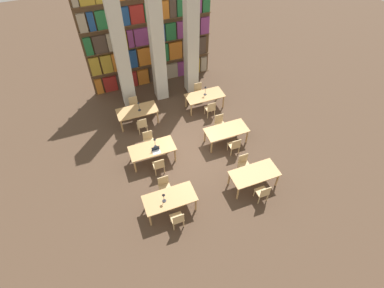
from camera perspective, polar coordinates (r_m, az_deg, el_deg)
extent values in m
plane|color=#4C3828|center=(12.83, -0.40, -1.22)|extent=(40.00, 40.00, 0.00)
cube|color=brown|center=(15.39, -8.23, 20.22)|extent=(6.31, 0.06, 5.50)
cube|color=brown|center=(16.78, -7.23, 11.87)|extent=(6.31, 0.35, 0.03)
cube|color=orange|center=(16.23, -17.29, 10.52)|extent=(0.34, 0.20, 0.85)
cube|color=maroon|center=(16.25, -15.29, 11.06)|extent=(0.67, 0.20, 0.85)
cube|color=#47382D|center=(16.29, -12.88, 11.69)|extent=(0.68, 0.20, 0.85)
cube|color=maroon|center=(16.35, -11.01, 12.16)|extent=(0.32, 0.20, 0.85)
cube|color=orange|center=(16.41, -9.31, 12.58)|extent=(0.58, 0.20, 0.85)
cube|color=#47382D|center=(16.49, -7.63, 12.98)|extent=(0.27, 0.20, 0.85)
cube|color=#236B38|center=(16.59, -6.00, 13.35)|extent=(0.59, 0.20, 0.85)
cube|color=tan|center=(16.73, -3.88, 13.83)|extent=(0.62, 0.20, 0.85)
cube|color=#84387A|center=(16.87, -2.06, 14.22)|extent=(0.43, 0.20, 0.85)
cube|color=#84387A|center=(17.01, -0.42, 14.56)|extent=(0.52, 0.20, 0.85)
cube|color=#B7932D|center=(17.14, 0.96, 14.83)|extent=(0.26, 0.20, 0.85)
cube|color=tan|center=(17.27, 2.13, 15.06)|extent=(0.33, 0.20, 0.85)
cube|color=brown|center=(16.18, -7.60, 15.05)|extent=(6.31, 0.35, 0.03)
cube|color=#B7932D|center=(15.62, -18.01, 13.95)|extent=(0.46, 0.20, 0.95)
cube|color=#B7932D|center=(15.63, -15.96, 14.50)|extent=(0.50, 0.20, 0.95)
cube|color=orange|center=(15.67, -13.82, 15.05)|extent=(0.61, 0.20, 0.95)
cube|color=navy|center=(15.74, -11.47, 15.62)|extent=(0.53, 0.20, 0.95)
cube|color=orange|center=(15.84, -9.11, 16.17)|extent=(0.62, 0.20, 0.95)
cube|color=maroon|center=(15.94, -7.06, 16.63)|extent=(0.45, 0.20, 0.95)
cube|color=#236B38|center=(16.05, -5.28, 17.01)|extent=(0.41, 0.20, 0.95)
cube|color=orange|center=(16.20, -3.20, 17.43)|extent=(0.69, 0.20, 0.95)
cube|color=tan|center=(16.40, -0.71, 17.90)|extent=(0.64, 0.20, 0.95)
cube|color=#47382D|center=(16.61, 1.53, 18.29)|extent=(0.59, 0.20, 0.95)
cube|color=brown|center=(15.64, -8.01, 18.47)|extent=(6.31, 0.35, 0.03)
cube|color=#236B38|center=(15.11, -19.18, 17.20)|extent=(0.34, 0.20, 0.85)
cube|color=#47382D|center=(15.12, -17.13, 17.75)|extent=(0.61, 0.20, 0.85)
cube|color=tan|center=(15.15, -15.22, 18.23)|extent=(0.32, 0.20, 0.85)
cube|color=#B7932D|center=(15.20, -13.41, 18.67)|extent=(0.55, 0.20, 0.85)
cube|color=#84387A|center=(15.25, -11.66, 19.08)|extent=(0.26, 0.20, 0.85)
cube|color=#84387A|center=(15.33, -9.69, 19.52)|extent=(0.66, 0.20, 0.85)
cube|color=tan|center=(15.43, -7.73, 19.93)|extent=(0.30, 0.20, 0.85)
cube|color=navy|center=(15.52, -6.13, 20.25)|extent=(0.47, 0.20, 0.85)
cube|color=#236B38|center=(15.65, -4.12, 20.63)|extent=(0.51, 0.20, 0.85)
cube|color=#84387A|center=(15.82, -1.96, 21.01)|extent=(0.52, 0.20, 0.85)
cube|color=#47382D|center=(16.01, 0.30, 21.37)|extent=(0.60, 0.20, 0.85)
cube|color=#84387A|center=(16.21, 2.36, 21.68)|extent=(0.47, 0.20, 0.85)
cube|color=brown|center=(15.15, -8.47, 22.12)|extent=(6.31, 0.35, 0.03)
cube|color=tan|center=(14.64, -20.24, 20.85)|extent=(0.36, 0.20, 0.82)
cube|color=navy|center=(14.65, -18.68, 21.26)|extent=(0.28, 0.20, 0.82)
cube|color=#236B38|center=(14.68, -16.63, 21.78)|extent=(0.60, 0.20, 0.82)
cube|color=orange|center=(14.73, -14.50, 22.30)|extent=(0.36, 0.20, 0.82)
cube|color=navy|center=(14.78, -12.76, 22.69)|extent=(0.41, 0.20, 0.82)
cube|color=maroon|center=(14.86, -10.47, 23.18)|extent=(0.63, 0.20, 0.82)
cube|color=#236B38|center=(14.97, -8.15, 23.63)|extent=(0.46, 0.20, 0.82)
cube|color=orange|center=(15.11, -5.74, 24.07)|extent=(0.63, 0.20, 0.82)
cube|color=#47382D|center=(15.25, -3.75, 24.40)|extent=(0.33, 0.20, 0.82)
cube|color=#236B38|center=(15.40, -1.77, 24.70)|extent=(0.60, 0.20, 0.82)
cube|color=#84387A|center=(15.61, 0.68, 25.03)|extent=(0.56, 0.20, 0.82)
cube|color=#236B38|center=(15.80, 2.67, 25.27)|extent=(0.37, 0.20, 0.82)
cube|color=beige|center=(13.81, -13.55, 17.30)|extent=(0.58, 0.58, 6.00)
cube|color=beige|center=(14.07, -6.74, 18.83)|extent=(0.58, 0.58, 6.00)
cube|color=beige|center=(14.51, -0.15, 20.05)|extent=(0.58, 0.58, 6.00)
cube|color=tan|center=(10.57, -4.28, -10.26)|extent=(1.83, 0.88, 0.04)
cylinder|color=tan|center=(10.62, -7.96, -14.14)|extent=(0.07, 0.07, 0.68)
cylinder|color=tan|center=(10.83, 0.72, -11.46)|extent=(0.07, 0.07, 0.68)
cylinder|color=tan|center=(10.99, -8.99, -11.04)|extent=(0.07, 0.07, 0.68)
cylinder|color=tan|center=(11.19, -0.66, -8.54)|extent=(0.07, 0.07, 0.68)
cylinder|color=tan|center=(10.73, -4.09, -14.01)|extent=(0.04, 0.04, 0.40)
cylinder|color=tan|center=(10.77, -2.23, -13.43)|extent=(0.04, 0.04, 0.40)
cylinder|color=tan|center=(10.57, -3.49, -15.52)|extent=(0.04, 0.04, 0.40)
cylinder|color=tan|center=(10.62, -1.59, -14.92)|extent=(0.04, 0.04, 0.40)
cube|color=tan|center=(10.47, -2.90, -13.88)|extent=(0.42, 0.40, 0.04)
cube|color=tan|center=(10.19, -2.59, -14.10)|extent=(0.40, 0.03, 0.42)
cylinder|color=tan|center=(11.27, -3.93, -9.37)|extent=(0.04, 0.04, 0.40)
cylinder|color=tan|center=(11.23, -5.70, -9.90)|extent=(0.04, 0.04, 0.40)
cylinder|color=tan|center=(11.46, -4.48, -8.04)|extent=(0.04, 0.04, 0.40)
cylinder|color=tan|center=(11.41, -6.21, -8.56)|extent=(0.04, 0.04, 0.40)
cube|color=tan|center=(11.16, -5.15, -8.32)|extent=(0.42, 0.40, 0.04)
cube|color=tan|center=(11.08, -5.53, -6.91)|extent=(0.40, 0.03, 0.42)
cylinder|color=#232328|center=(10.49, -5.31, -10.73)|extent=(0.14, 0.14, 0.01)
cylinder|color=#232328|center=(10.34, -5.38, -10.20)|extent=(0.02, 0.02, 0.34)
cone|color=#232328|center=(10.17, -5.46, -9.57)|extent=(0.11, 0.11, 0.07)
cube|color=tan|center=(11.40, 11.83, -5.50)|extent=(1.83, 0.88, 0.04)
cylinder|color=tan|center=(11.21, 8.72, -9.27)|extent=(0.07, 0.07, 0.68)
cylinder|color=tan|center=(11.88, 15.91, -6.59)|extent=(0.07, 0.07, 0.68)
cylinder|color=tan|center=(11.55, 7.09, -6.54)|extent=(0.07, 0.07, 0.68)
cylinder|color=tan|center=(12.20, 14.14, -4.10)|extent=(0.07, 0.07, 0.68)
cylinder|color=tan|center=(11.49, 11.76, -9.12)|extent=(0.04, 0.04, 0.40)
cylinder|color=tan|center=(11.63, 13.30, -8.54)|extent=(0.04, 0.04, 0.40)
cylinder|color=tan|center=(11.35, 12.60, -10.43)|extent=(0.04, 0.04, 0.40)
cylinder|color=tan|center=(11.49, 14.16, -9.81)|extent=(0.04, 0.04, 0.40)
cube|color=tan|center=(11.31, 13.14, -8.84)|extent=(0.42, 0.40, 0.04)
cube|color=tan|center=(11.04, 13.83, -8.89)|extent=(0.40, 0.03, 0.42)
cylinder|color=tan|center=(12.09, 10.97, -5.03)|extent=(0.04, 0.04, 0.40)
cylinder|color=tan|center=(11.95, 9.47, -5.55)|extent=(0.04, 0.04, 0.40)
cylinder|color=tan|center=(12.26, 10.21, -3.88)|extent=(0.04, 0.04, 0.40)
cylinder|color=tan|center=(12.12, 8.72, -4.37)|extent=(0.04, 0.04, 0.40)
cube|color=tan|center=(11.93, 9.98, -4.04)|extent=(0.42, 0.40, 0.04)
cube|color=tan|center=(11.85, 9.70, -2.69)|extent=(0.40, 0.03, 0.42)
cube|color=tan|center=(12.07, -7.62, -0.84)|extent=(1.83, 0.88, 0.04)
cylinder|color=tan|center=(12.03, -10.80, -4.24)|extent=(0.07, 0.07, 0.68)
cylinder|color=tan|center=(12.23, -3.24, -2.10)|extent=(0.07, 0.07, 0.68)
cylinder|color=tan|center=(12.51, -11.58, -1.83)|extent=(0.07, 0.07, 0.68)
cylinder|color=tan|center=(12.70, -4.29, 0.19)|extent=(0.07, 0.07, 0.68)
cylinder|color=tan|center=(12.11, -7.39, -4.21)|extent=(0.04, 0.04, 0.40)
cylinder|color=tan|center=(12.16, -5.76, -3.74)|extent=(0.04, 0.04, 0.40)
cylinder|color=tan|center=(11.90, -6.93, -5.40)|extent=(0.04, 0.04, 0.40)
cylinder|color=tan|center=(11.95, -5.27, -4.92)|extent=(0.04, 0.04, 0.40)
cube|color=tan|center=(11.85, -6.42, -3.89)|extent=(0.42, 0.40, 0.04)
cube|color=tan|center=(11.56, -6.25, -3.84)|extent=(0.40, 0.03, 0.42)
cylinder|color=tan|center=(12.79, -7.06, -0.57)|extent=(0.04, 0.04, 0.40)
cylinder|color=tan|center=(12.75, -8.61, -1.00)|extent=(0.04, 0.04, 0.40)
cylinder|color=tan|center=(13.02, -7.48, 0.46)|extent=(0.04, 0.04, 0.40)
cylinder|color=tan|center=(12.98, -9.00, 0.04)|extent=(0.04, 0.04, 0.40)
cube|color=tan|center=(12.72, -8.14, 0.42)|extent=(0.42, 0.40, 0.04)
cube|color=tan|center=(12.69, -8.47, 1.70)|extent=(0.40, 0.03, 0.42)
cylinder|color=#232328|center=(12.09, -6.97, -0.48)|extent=(0.14, 0.14, 0.01)
cylinder|color=#232328|center=(11.94, -7.06, 0.17)|extent=(0.02, 0.02, 0.38)
cone|color=#232328|center=(11.78, -7.16, 0.93)|extent=(0.11, 0.11, 0.07)
cube|color=silver|center=(11.88, -6.77, -1.55)|extent=(0.32, 0.22, 0.01)
cube|color=black|center=(11.87, -6.96, -0.84)|extent=(0.32, 0.01, 0.20)
cube|color=tan|center=(12.77, 6.59, 2.64)|extent=(1.83, 0.88, 0.04)
cylinder|color=tan|center=(12.53, 3.73, -0.57)|extent=(0.07, 0.07, 0.68)
cylinder|color=tan|center=(13.14, 10.41, 1.38)|extent=(0.07, 0.07, 0.68)
cylinder|color=tan|center=(12.98, 2.45, 1.61)|extent=(0.07, 0.07, 0.68)
cylinder|color=tan|center=(13.57, 8.98, 3.41)|extent=(0.07, 0.07, 0.68)
cylinder|color=tan|center=(12.78, 6.78, -0.56)|extent=(0.04, 0.04, 0.40)
cylinder|color=tan|center=(12.92, 8.22, -0.13)|extent=(0.04, 0.04, 0.40)
cylinder|color=tan|center=(12.59, 7.46, -1.62)|extent=(0.04, 0.04, 0.40)
cylinder|color=tan|center=(12.72, 8.90, -1.17)|extent=(0.04, 0.04, 0.40)
cube|color=tan|center=(12.59, 7.94, -0.18)|extent=(0.42, 0.40, 0.04)
cube|color=tan|center=(12.32, 8.43, -0.04)|extent=(0.40, 0.03, 0.42)
cylinder|color=tan|center=(13.50, 6.34, 2.71)|extent=(0.04, 0.04, 0.40)
cylinder|color=tan|center=(13.38, 4.96, 2.32)|extent=(0.04, 0.04, 0.40)
cylinder|color=tan|center=(13.72, 5.73, 3.63)|extent=(0.04, 0.04, 0.40)
cylinder|color=tan|center=(13.60, 4.36, 3.26)|extent=(0.04, 0.04, 0.40)
cube|color=tan|center=(13.40, 5.41, 3.67)|extent=(0.42, 0.40, 0.04)
cube|color=tan|center=(13.36, 5.15, 4.90)|extent=(0.40, 0.03, 0.42)
cube|color=tan|center=(13.85, -10.43, 6.26)|extent=(1.83, 0.88, 0.04)
cylinder|color=tan|center=(13.75, -13.22, 3.33)|extent=(0.07, 0.07, 0.68)
cylinder|color=tan|center=(13.93, -6.55, 5.11)|extent=(0.07, 0.07, 0.68)
cylinder|color=tan|center=(14.30, -13.82, 5.17)|extent=(0.07, 0.07, 0.68)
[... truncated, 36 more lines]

